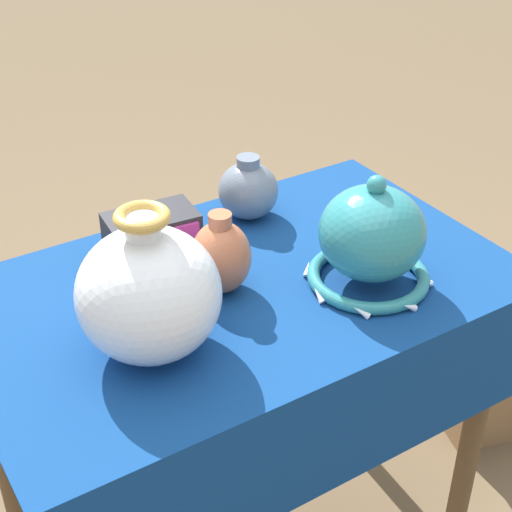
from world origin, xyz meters
name	(u,v)px	position (x,y,z in m)	size (l,w,h in m)	color
display_table	(244,333)	(0.00, -0.02, 0.61)	(0.93, 0.57, 0.71)	brown
vase_tall_bulbous	(149,293)	(-0.20, -0.08, 0.82)	(0.21, 0.21, 0.24)	white
vase_dome_bell	(371,240)	(0.19, -0.11, 0.80)	(0.22, 0.22, 0.20)	teal
mosaic_tile_box	(153,236)	(-0.09, 0.15, 0.76)	(0.17, 0.11, 0.09)	#232328
jar_round_slate	(248,190)	(0.13, 0.19, 0.77)	(0.12, 0.12, 0.13)	slate
jar_round_terracotta	(221,256)	(-0.03, 0.00, 0.78)	(0.10, 0.10, 0.15)	#BC6642
wooden_crate	(504,379)	(0.81, 0.01, 0.11)	(0.42, 0.34, 0.20)	olive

